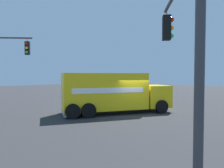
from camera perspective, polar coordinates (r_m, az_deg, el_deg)
name	(u,v)px	position (r m, az deg, el deg)	size (l,w,h in m)	color
ground_plane	(132,114)	(15.58, 5.44, -8.15)	(100.00, 100.00, 0.00)	#2B2B2D
delivery_truck	(113,92)	(15.65, 0.28, -2.34)	(6.30, 8.31, 3.01)	yellow
traffic_light_secondary	(183,42)	(5.97, 18.87, 10.97)	(2.72, 3.60, 5.65)	#38383D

